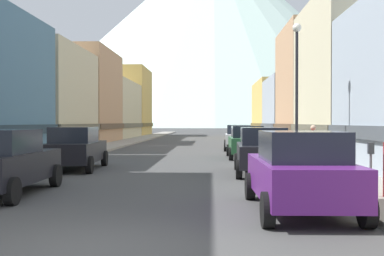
# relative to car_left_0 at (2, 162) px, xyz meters

# --- Properties ---
(ground_plane) EXTENTS (400.00, 400.00, 0.00)m
(ground_plane) POSITION_rel_car_left_0_xyz_m (3.80, -5.43, -0.90)
(ground_plane) COLOR #414141
(sidewalk_left) EXTENTS (2.50, 100.00, 0.15)m
(sidewalk_left) POSITION_rel_car_left_0_xyz_m (-2.45, 29.57, -0.82)
(sidewalk_left) COLOR gray
(sidewalk_left) RESTS_ON ground
(sidewalk_right) EXTENTS (2.50, 100.00, 0.15)m
(sidewalk_right) POSITION_rel_car_left_0_xyz_m (10.05, 29.57, -0.82)
(sidewalk_right) COLOR gray
(sidewalk_right) RESTS_ON ground
(storefront_left_2) EXTENTS (7.71, 10.27, 7.41)m
(storefront_left_2) POSITION_rel_car_left_0_xyz_m (-7.41, 21.32, 2.67)
(storefront_left_2) COLOR beige
(storefront_left_2) RESTS_ON ground
(storefront_left_3) EXTENTS (8.08, 10.47, 8.76)m
(storefront_left_3) POSITION_rel_car_left_0_xyz_m (-7.59, 32.09, 3.33)
(storefront_left_3) COLOR tan
(storefront_left_3) RESTS_ON ground
(storefront_left_4) EXTENTS (7.22, 13.68, 6.88)m
(storefront_left_4) POSITION_rel_car_left_0_xyz_m (-7.16, 44.23, 2.41)
(storefront_left_4) COLOR beige
(storefront_left_4) RESTS_ON ground
(storefront_left_5) EXTENTS (7.11, 10.92, 9.86)m
(storefront_left_5) POSITION_rel_car_left_0_xyz_m (-7.11, 56.99, 3.86)
(storefront_left_5) COLOR #D8B259
(storefront_left_5) RESTS_ON ground
(storefront_right_2) EXTENTS (8.35, 10.17, 8.96)m
(storefront_right_2) POSITION_rel_car_left_0_xyz_m (15.32, 15.12, 3.42)
(storefront_right_2) COLOR beige
(storefront_right_2) RESTS_ON ground
(storefront_right_3) EXTENTS (8.97, 9.13, 9.37)m
(storefront_right_3) POSITION_rel_car_left_0_xyz_m (15.64, 24.88, 3.62)
(storefront_right_3) COLOR tan
(storefront_right_3) RESTS_ON ground
(storefront_right_4) EXTENTS (7.87, 10.32, 6.39)m
(storefront_right_4) POSITION_rel_car_left_0_xyz_m (15.09, 35.06, 2.18)
(storefront_right_4) COLOR #99A5B2
(storefront_right_4) RESTS_ON ground
(storefront_right_5) EXTENTS (7.36, 13.32, 7.02)m
(storefront_right_5) POSITION_rel_car_left_0_xyz_m (14.83, 46.91, 2.48)
(storefront_right_5) COLOR #D8B259
(storefront_right_5) RESTS_ON ground
(car_left_0) EXTENTS (2.12, 4.43, 1.78)m
(car_left_0) POSITION_rel_car_left_0_xyz_m (0.00, 0.00, 0.00)
(car_left_0) COLOR black
(car_left_0) RESTS_ON ground
(car_left_1) EXTENTS (2.25, 4.49, 1.78)m
(car_left_1) POSITION_rel_car_left_0_xyz_m (0.00, 6.91, 0.00)
(car_left_1) COLOR black
(car_left_1) RESTS_ON ground
(car_right_0) EXTENTS (2.13, 4.43, 1.78)m
(car_right_0) POSITION_rel_car_left_0_xyz_m (7.60, -2.14, 0.00)
(car_right_0) COLOR #591E72
(car_right_0) RESTS_ON ground
(car_right_1) EXTENTS (2.19, 4.46, 1.78)m
(car_right_1) POSITION_rel_car_left_0_xyz_m (7.60, 5.44, 0.00)
(car_right_1) COLOR black
(car_right_1) RESTS_ON ground
(car_right_2) EXTENTS (2.08, 4.41, 1.78)m
(car_right_2) POSITION_rel_car_left_0_xyz_m (7.60, 13.54, 0.00)
(car_right_2) COLOR #265933
(car_right_2) RESTS_ON ground
(car_right_3) EXTENTS (2.18, 4.45, 1.78)m
(car_right_3) POSITION_rel_car_left_0_xyz_m (7.60, 21.13, 0.00)
(car_right_3) COLOR silver
(car_right_3) RESTS_ON ground
(parking_meter_near) EXTENTS (0.14, 0.10, 1.33)m
(parking_meter_near) POSITION_rel_car_left_0_xyz_m (9.55, -0.89, 0.11)
(parking_meter_near) COLOR #595960
(parking_meter_near) RESTS_ON sidewalk_right
(pedestrian_0) EXTENTS (0.36, 0.36, 1.70)m
(pedestrian_0) POSITION_rel_car_left_0_xyz_m (10.05, 8.01, 0.04)
(pedestrian_0) COLOR maroon
(pedestrian_0) RESTS_ON sidewalk_right
(streetlamp_right) EXTENTS (0.36, 0.36, 5.86)m
(streetlamp_right) POSITION_rel_car_left_0_xyz_m (9.15, 6.93, 3.09)
(streetlamp_right) COLOR black
(streetlamp_right) RESTS_ON sidewalk_right
(mountain_backdrop) EXTENTS (220.21, 220.21, 104.18)m
(mountain_backdrop) POSITION_rel_car_left_0_xyz_m (7.08, 254.57, 51.19)
(mountain_backdrop) COLOR silver
(mountain_backdrop) RESTS_ON ground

